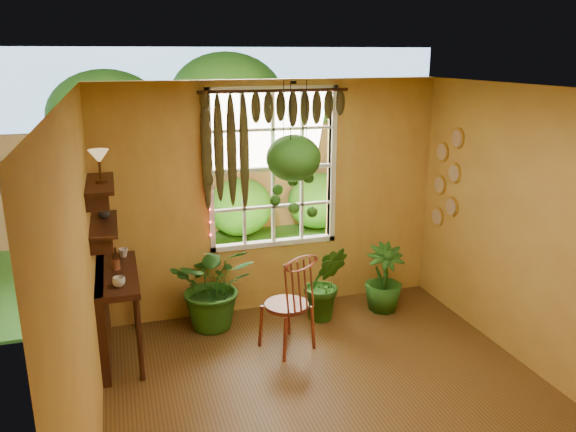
{
  "coord_description": "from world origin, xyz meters",
  "views": [
    {
      "loc": [
        -1.71,
        -3.81,
        2.98
      ],
      "look_at": [
        -0.17,
        1.15,
        1.46
      ],
      "focal_mm": 35.0,
      "sensor_mm": 36.0,
      "label": 1
    }
  ],
  "objects_px": {
    "counter_ledge": "(108,306)",
    "potted_plant_mid": "(325,283)",
    "windsor_chair": "(289,317)",
    "hanging_basket": "(293,163)",
    "potted_plant_left": "(215,285)"
  },
  "relations": [
    {
      "from": "hanging_basket",
      "to": "potted_plant_left",
      "type": "bearing_deg",
      "value": -179.87
    },
    {
      "from": "potted_plant_left",
      "to": "hanging_basket",
      "type": "height_order",
      "value": "hanging_basket"
    },
    {
      "from": "windsor_chair",
      "to": "counter_ledge",
      "type": "bearing_deg",
      "value": 143.01
    },
    {
      "from": "counter_ledge",
      "to": "windsor_chair",
      "type": "xyz_separation_m",
      "value": [
        1.77,
        -0.4,
        -0.2
      ]
    },
    {
      "from": "windsor_chair",
      "to": "potted_plant_left",
      "type": "xyz_separation_m",
      "value": [
        -0.64,
        0.72,
        0.15
      ]
    },
    {
      "from": "counter_ledge",
      "to": "potted_plant_mid",
      "type": "height_order",
      "value": "potted_plant_mid"
    },
    {
      "from": "potted_plant_left",
      "to": "hanging_basket",
      "type": "distance_m",
      "value": 1.6
    },
    {
      "from": "counter_ledge",
      "to": "windsor_chair",
      "type": "distance_m",
      "value": 1.82
    },
    {
      "from": "counter_ledge",
      "to": "potted_plant_mid",
      "type": "xyz_separation_m",
      "value": [
        2.37,
        0.13,
        -0.1
      ]
    },
    {
      "from": "windsor_chair",
      "to": "hanging_basket",
      "type": "height_order",
      "value": "hanging_basket"
    },
    {
      "from": "counter_ledge",
      "to": "potted_plant_mid",
      "type": "distance_m",
      "value": 2.37
    },
    {
      "from": "windsor_chair",
      "to": "potted_plant_left",
      "type": "height_order",
      "value": "windsor_chair"
    },
    {
      "from": "windsor_chair",
      "to": "hanging_basket",
      "type": "relative_size",
      "value": 0.83
    },
    {
      "from": "windsor_chair",
      "to": "hanging_basket",
      "type": "distance_m",
      "value": 1.65
    },
    {
      "from": "counter_ledge",
      "to": "hanging_basket",
      "type": "height_order",
      "value": "hanging_basket"
    }
  ]
}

